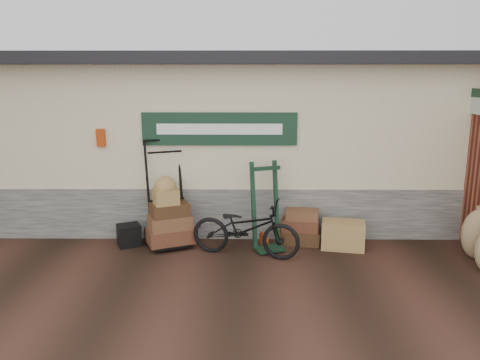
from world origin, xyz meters
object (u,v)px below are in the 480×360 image
porter_trolley (166,192)px  black_trunk (129,235)px  suitcase_stack (300,226)px  bicycle (245,225)px  green_barrow (266,207)px  wicker_hamper (343,235)px

porter_trolley → black_trunk: size_ratio=4.96×
suitcase_stack → bicycle: (-0.94, -0.60, 0.21)m
green_barrow → suitcase_stack: size_ratio=2.14×
suitcase_stack → black_trunk: suitcase_stack is taller
suitcase_stack → bicycle: size_ratio=0.39×
wicker_hamper → black_trunk: 3.60m
suitcase_stack → black_trunk: bearing=-176.9°
green_barrow → bicycle: green_barrow is taller
suitcase_stack → wicker_hamper: bearing=-18.9°
porter_trolley → green_barrow: size_ratio=1.25×
suitcase_stack → black_trunk: size_ratio=1.85×
porter_trolley → green_barrow: 1.70m
wicker_hamper → green_barrow: bearing=-177.8°
black_trunk → porter_trolley: bearing=9.5°
green_barrow → black_trunk: (-2.31, 0.13, -0.54)m
porter_trolley → bicycle: 1.50m
bicycle → green_barrow: bearing=-31.9°
green_barrow → bicycle: bearing=-157.7°
porter_trolley → green_barrow: (1.67, -0.23, -0.18)m
porter_trolley → wicker_hamper: (2.96, -0.18, -0.68)m
green_barrow → wicker_hamper: (1.29, 0.05, -0.50)m
porter_trolley → wicker_hamper: 3.04m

